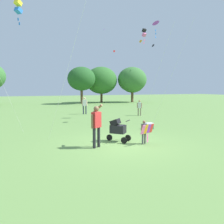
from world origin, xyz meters
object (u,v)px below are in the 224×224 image
object	(u,v)px
child_with_butterfly_kite	(145,130)
kite_orange_delta	(144,33)
kite_green_novelty	(156,25)
kite_blue_high	(18,8)
person_sitting_far	(139,107)
cooler_box	(149,126)
person_adult_flyer	(96,123)
person_back_turned	(85,104)
stroller	(118,128)

from	to	relation	value
child_with_butterfly_kite	kite_orange_delta	size ratio (longest dim) A/B	0.15
kite_green_novelty	kite_blue_high	bearing A→B (deg)	-175.73
person_sitting_far	cooler_box	size ratio (longest dim) A/B	2.96
person_sitting_far	cooler_box	world-z (taller)	person_sitting_far
person_adult_flyer	kite_orange_delta	size ratio (longest dim) A/B	0.25
person_adult_flyer	kite_orange_delta	distance (m)	11.00
child_with_butterfly_kite	person_back_turned	xyz separation A→B (m)	(0.42, 11.53, 0.30)
child_with_butterfly_kite	kite_blue_high	bearing A→B (deg)	136.18
person_adult_flyer	stroller	size ratio (longest dim) A/B	1.69
stroller	kite_blue_high	bearing A→B (deg)	136.24
stroller	kite_green_novelty	size ratio (longest dim) A/B	0.15
person_back_turned	kite_green_novelty	bearing A→B (deg)	-61.78
kite_green_novelty	person_sitting_far	distance (m)	6.81
kite_blue_high	person_adult_flyer	bearing A→B (deg)	-58.18
person_adult_flyer	cooler_box	xyz separation A→B (m)	(4.09, 2.78, -0.83)
kite_green_novelty	person_sitting_far	size ratio (longest dim) A/B	5.17
kite_green_novelty	person_back_turned	bearing A→B (deg)	118.22
kite_green_novelty	kite_blue_high	world-z (taller)	kite_green_novelty
child_with_butterfly_kite	person_sitting_far	bearing A→B (deg)	62.71
person_sitting_far	stroller	bearing A→B (deg)	-124.32
stroller	person_back_turned	bearing A→B (deg)	83.05
kite_orange_delta	kite_green_novelty	world-z (taller)	kite_orange_delta
person_adult_flyer	kite_blue_high	bearing A→B (deg)	121.82
kite_blue_high	cooler_box	xyz separation A→B (m)	(6.81, -1.60, -6.25)
child_with_butterfly_kite	person_back_turned	distance (m)	11.55
child_with_butterfly_kite	kite_blue_high	world-z (taller)	kite_blue_high
cooler_box	person_adult_flyer	bearing A→B (deg)	-145.84
person_sitting_far	cooler_box	distance (m)	6.32
kite_orange_delta	kite_blue_high	distance (m)	9.36
person_adult_flyer	kite_orange_delta	bearing A→B (deg)	49.30
kite_blue_high	cooler_box	distance (m)	9.38
child_with_butterfly_kite	kite_blue_high	xyz separation A→B (m)	(-4.79, 4.60, 5.82)
kite_orange_delta	person_sitting_far	distance (m)	5.91
person_adult_flyer	person_back_turned	xyz separation A→B (m)	(2.49, 11.32, -0.10)
stroller	cooler_box	distance (m)	3.63
person_sitting_far	person_back_turned	distance (m)	4.95
stroller	person_sitting_far	xyz separation A→B (m)	(5.40, 7.91, 0.18)
cooler_box	person_sitting_far	bearing A→B (deg)	66.58
kite_orange_delta	person_back_turned	world-z (taller)	kite_orange_delta
person_adult_flyer	kite_blue_high	world-z (taller)	kite_blue_high
person_back_turned	kite_orange_delta	bearing A→B (deg)	-47.95
child_with_butterfly_kite	kite_orange_delta	bearing A→B (deg)	60.92
kite_blue_high	person_sitting_far	world-z (taller)	kite_blue_high
person_adult_flyer	kite_blue_high	size ratio (longest dim) A/B	0.26
person_adult_flyer	kite_blue_high	distance (m)	7.48
person_adult_flyer	cooler_box	world-z (taller)	person_adult_flyer
child_with_butterfly_kite	stroller	xyz separation A→B (m)	(-0.88, 0.85, 0.00)
kite_green_novelty	person_back_turned	size ratio (longest dim) A/B	4.49
person_sitting_far	kite_orange_delta	bearing A→B (deg)	-106.32
child_with_butterfly_kite	person_back_turned	world-z (taller)	person_back_turned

